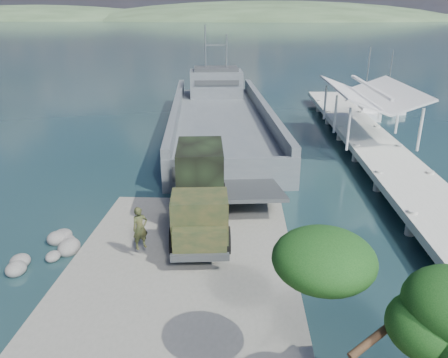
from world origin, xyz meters
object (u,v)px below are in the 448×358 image
(pier, at_px, (369,132))
(soldier, at_px, (141,236))
(landing_craft, at_px, (220,125))
(military_truck, at_px, (200,190))
(sailboat_near, at_px, (364,112))
(sailboat_far, at_px, (386,107))

(pier, distance_m, soldier, 23.54)
(landing_craft, height_order, military_truck, landing_craft)
(sailboat_near, xyz_separation_m, sailboat_far, (3.43, 3.11, -0.03))
(pier, relative_size, sailboat_far, 6.22)
(military_truck, height_order, sailboat_near, sailboat_near)
(military_truck, bearing_deg, pier, 45.27)
(pier, xyz_separation_m, sailboat_near, (3.01, 13.04, -1.20))
(pier, bearing_deg, military_truck, -129.78)
(sailboat_far, bearing_deg, soldier, -135.44)
(military_truck, relative_size, soldier, 4.28)
(pier, xyz_separation_m, soldier, (-14.90, -18.23, -0.11))
(pier, bearing_deg, landing_craft, 157.92)
(soldier, relative_size, sailboat_near, 0.26)
(landing_craft, bearing_deg, military_truck, -95.65)
(military_truck, xyz_separation_m, soldier, (-2.40, -3.21, -0.92))
(pier, xyz_separation_m, military_truck, (-12.50, -15.02, 0.81))
(soldier, distance_m, sailboat_near, 36.05)
(soldier, height_order, sailboat_near, sailboat_near)
(landing_craft, xyz_separation_m, military_truck, (0.01, -20.09, 1.57))
(landing_craft, bearing_deg, soldier, -101.53)
(landing_craft, xyz_separation_m, soldier, (-2.38, -23.30, 0.65))
(sailboat_far, bearing_deg, sailboat_near, -151.47)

